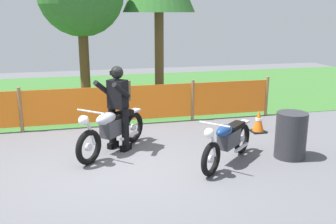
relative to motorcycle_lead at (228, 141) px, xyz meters
The scene contains 8 objects.
ground 1.93m from the motorcycle_lead, 164.83° to the left, with size 24.00×24.00×0.02m, color #5B5B60.
grass_verge 7.09m from the motorcycle_lead, 104.80° to the left, with size 24.00×7.80×0.01m, color #386B2D.
barrier_fence 3.46m from the motorcycle_lead, 121.57° to the left, with size 8.32×0.08×1.05m.
motorcycle_lead is the anchor object (origin of this frame).
motorcycle_trailing 2.25m from the motorcycle_lead, 151.02° to the left, with size 1.50×1.60×0.99m.
rider_trailing 2.27m from the motorcycle_lead, 145.31° to the left, with size 0.76×0.77×1.69m.
traffic_cone 2.18m from the motorcycle_lead, 48.59° to the left, with size 0.32×0.32×0.53m.
spare_drum 1.29m from the motorcycle_lead, ahead, with size 0.58×0.58×0.88m, color #2D2D33.
Camera 1 is at (-0.82, -6.66, 2.70)m, focal length 41.26 mm.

